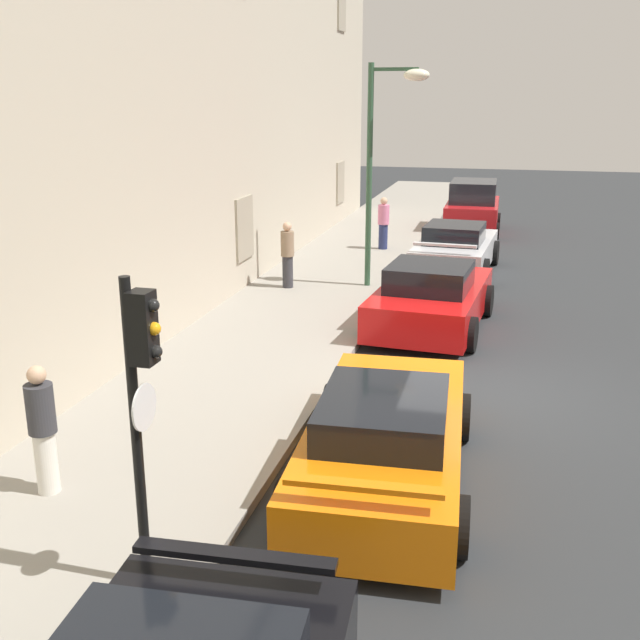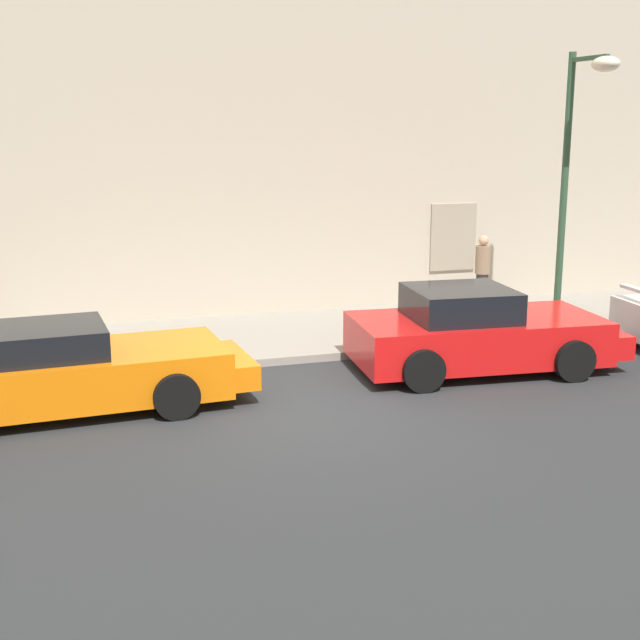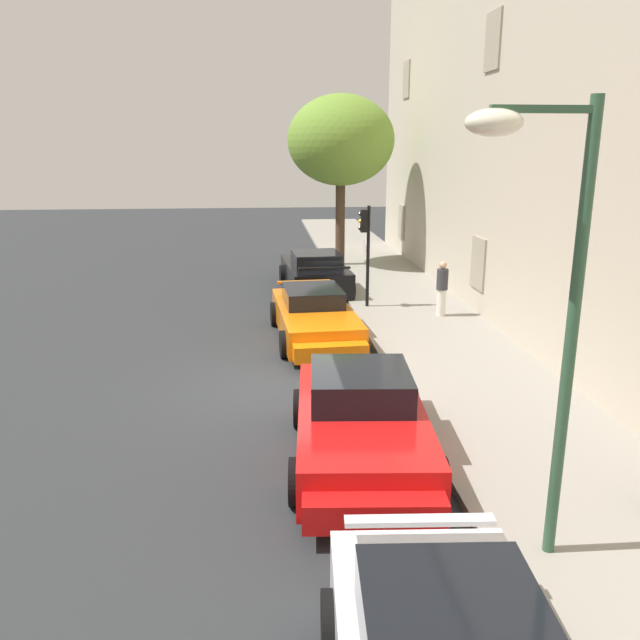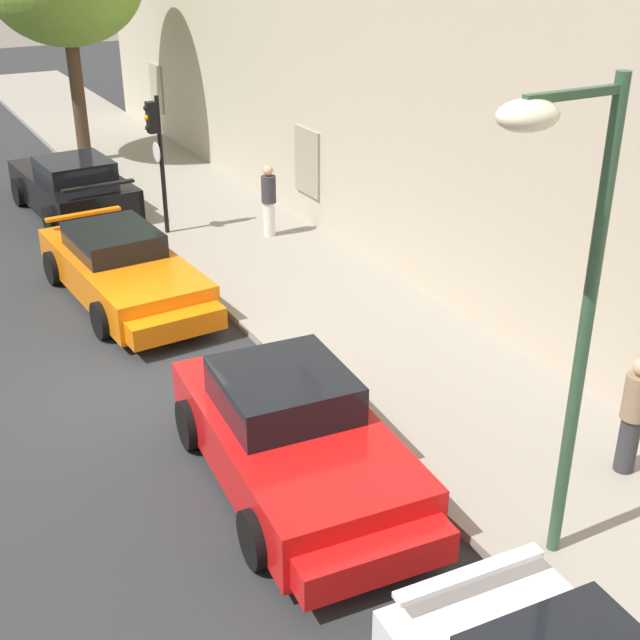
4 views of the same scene
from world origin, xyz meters
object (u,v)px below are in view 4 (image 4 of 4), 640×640
sportscar_yellow_flank (126,272)px  pedestrian_strolling (269,200)px  pedestrian_bystander (633,414)px  sportscar_red_lead (71,187)px  traffic_light (156,142)px  street_lamp (563,251)px  sportscar_white_middle (298,444)px

sportscar_yellow_flank → pedestrian_strolling: bearing=113.6°
sportscar_yellow_flank → pedestrian_bystander: 9.46m
sportscar_red_lead → traffic_light: (2.98, 1.30, 1.59)m
traffic_light → street_lamp: 12.37m
sportscar_yellow_flank → traffic_light: 3.82m
pedestrian_strolling → pedestrian_bystander: (10.26, 0.12, 0.01)m
sportscar_white_middle → street_lamp: 4.37m
sportscar_yellow_flank → pedestrian_bystander: pedestrian_bystander is taller
street_lamp → sportscar_red_lead: bearing=-175.7°
pedestrian_bystander → pedestrian_strolling: bearing=-179.3°
street_lamp → sportscar_white_middle: bearing=-150.9°
sportscar_yellow_flank → traffic_light: bearing=149.3°
sportscar_red_lead → sportscar_white_middle: bearing=-1.4°
sportscar_white_middle → pedestrian_bystander: 4.23m
street_lamp → pedestrian_strolling: (-10.95, 2.17, -2.85)m
sportscar_red_lead → sportscar_yellow_flank: (5.94, -0.46, -0.05)m
sportscar_red_lead → pedestrian_bystander: pedestrian_bystander is taller
sportscar_yellow_flank → pedestrian_strolling: (-1.66, 3.79, 0.38)m
sportscar_red_lead → pedestrian_bystander: bearing=13.4°
sportscar_red_lead → street_lamp: (15.24, 1.15, 3.18)m
pedestrian_strolling → traffic_light: bearing=-122.8°
street_lamp → pedestrian_strolling: size_ratio=3.30×
sportscar_red_lead → street_lamp: street_lamp is taller
sportscar_yellow_flank → sportscar_white_middle: 6.69m
sportscar_white_middle → street_lamp: street_lamp is taller
sportscar_white_middle → pedestrian_strolling: 9.11m
sportscar_red_lead → pedestrian_bystander: (14.54, 3.45, 0.34)m
sportscar_yellow_flank → traffic_light: (-2.97, 1.76, 1.64)m
street_lamp → pedestrian_strolling: street_lamp is taller
sportscar_red_lead → pedestrian_bystander: size_ratio=3.00×
sportscar_white_middle → traffic_light: bearing=170.6°
sportscar_red_lead → traffic_light: bearing=23.6°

